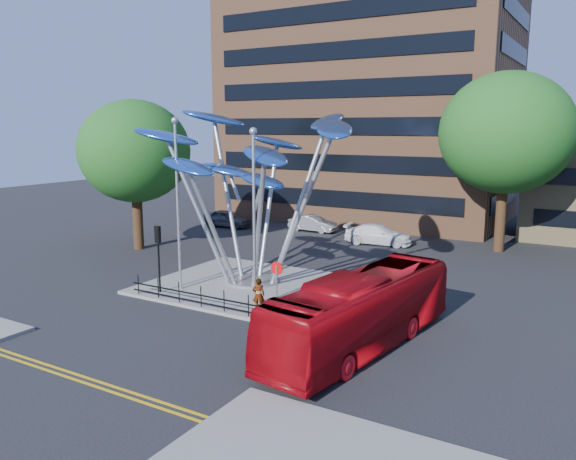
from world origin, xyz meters
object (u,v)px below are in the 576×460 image
Objects in this scene: red_bus at (361,311)px; parked_car_mid at (313,223)px; tree_right at (506,133)px; traffic_light_island at (158,245)px; parked_car_right at (378,235)px; leaf_sculpture at (252,158)px; tree_left at (134,152)px; street_lamp_right at (254,202)px; pedestrian at (259,295)px; no_entry_sign_island at (277,279)px; street_lamp_left at (177,189)px; parked_car_left at (227,218)px.

red_bus reaches higher than parked_car_mid.
traffic_light_island is (-13.00, -19.50, -5.42)m from tree_right.
parked_car_mid is 0.82× the size of parked_car_right.
leaf_sculpture is 1.20× the size of red_bus.
leaf_sculpture is at bearing 54.96° from traffic_light_island.
red_bus is 2.65× the size of parked_car_mid.
tree_left reaches higher than street_lamp_right.
parked_car_mid is at bearing -104.65° from pedestrian.
tree_left is 2.58× the size of parked_car_mid.
tree_right is 0.95× the size of leaf_sculpture.
traffic_light_island is 19.73m from parked_car_mid.
leaf_sculpture is 3.71× the size of traffic_light_island.
no_entry_sign_island is at bearing 145.12° from pedestrian.
parked_car_right is (4.96, 17.49, -1.91)m from traffic_light_island.
leaf_sculpture is 17.20m from parked_car_mid.
street_lamp_left is 19.27m from parked_car_mid.
street_lamp_right is at bearing -159.46° from parked_car_mid.
no_entry_sign_island is at bearing -25.07° from tree_left.
tree_right is at bearing 56.69° from leaf_sculpture.
tree_left is 6.60× the size of pedestrian.
red_bus is (4.60, -1.26, -0.34)m from no_entry_sign_island.
pedestrian is at bearing -10.25° from street_lamp_left.
traffic_light_island reaches higher than parked_car_left.
leaf_sculpture is 14.80m from parked_car_right.
parked_car_left is at bearing 116.59° from traffic_light_island.
tree_left is at bearing 154.23° from street_lamp_right.
pedestrian is 17.52m from parked_car_right.
tree_left is at bearing -62.36° from pedestrian.
street_lamp_left is at bearing 63.43° from traffic_light_island.
traffic_light_island is at bearing -116.57° from street_lamp_left.
pedestrian is at bearing -53.44° from leaf_sculpture.
traffic_light_island is 0.79× the size of parked_car_left.
leaf_sculpture is 18.97m from parked_car_left.
leaf_sculpture is (11.93, -3.32, 0.08)m from tree_left.
no_entry_sign_island is at bearing -139.83° from parked_car_left.
street_lamp_right is 6.05m from traffic_light_island.
no_entry_sign_island is 1.31m from pedestrian.
parked_car_right is (13.96, 9.99, -6.08)m from tree_left.
street_lamp_left reaches higher than parked_car_right.
parked_car_right is (-0.54, 16.99, -4.38)m from street_lamp_right.
tree_left is 18.35m from no_entry_sign_island.
parked_car_right is (-8.04, -2.01, -7.33)m from tree_right.
parked_car_mid is (-7.59, 19.57, -0.27)m from pedestrian.
parked_car_mid is at bearing 58.34° from tree_left.
street_lamp_right is 2.08× the size of parked_car_mid.
leaf_sculpture is at bearing -140.62° from parked_car_left.
street_lamp_right is at bearing -5.71° from street_lamp_left.
no_entry_sign_island is 23.79m from parked_car_left.
tree_right reaches higher than tree_left.
red_bus reaches higher than pedestrian.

